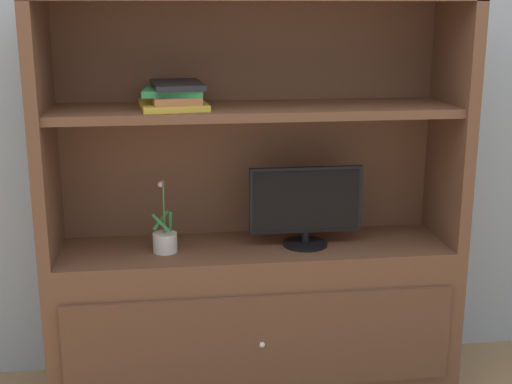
# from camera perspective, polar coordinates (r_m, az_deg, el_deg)

# --- Properties ---
(painted_rear_wall) EXTENTS (6.00, 0.10, 2.80)m
(painted_rear_wall) POSITION_cam_1_polar(r_m,az_deg,el_deg) (3.21, -0.93, 9.84)
(painted_rear_wall) COLOR #9EA8B2
(painted_rear_wall) RESTS_ON ground_plane
(media_console) EXTENTS (1.74, 0.48, 1.73)m
(media_console) POSITION_cam_1_polar(r_m,az_deg,el_deg) (3.08, -0.14, -6.93)
(media_console) COLOR brown
(media_console) RESTS_ON ground_plane
(tv_monitor) EXTENTS (0.48, 0.19, 0.34)m
(tv_monitor) POSITION_cam_1_polar(r_m,az_deg,el_deg) (2.97, 4.07, -1.05)
(tv_monitor) COLOR black
(tv_monitor) RESTS_ON media_console
(potted_plant) EXTENTS (0.10, 0.10, 0.31)m
(potted_plant) POSITION_cam_1_polar(r_m,az_deg,el_deg) (2.95, -7.39, -3.91)
(potted_plant) COLOR beige
(potted_plant) RESTS_ON media_console
(magazine_stack) EXTENTS (0.29, 0.34, 0.10)m
(magazine_stack) POSITION_cam_1_polar(r_m,az_deg,el_deg) (2.86, -6.63, 7.77)
(magazine_stack) COLOR gold
(magazine_stack) RESTS_ON media_console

